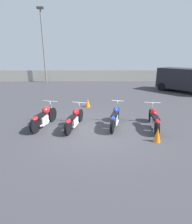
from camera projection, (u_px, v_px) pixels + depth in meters
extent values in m
plane|color=#38383D|center=(96.00, 131.00, 7.36)|extent=(60.00, 60.00, 0.00)
cube|color=#9E998E|center=(94.00, 76.00, 21.33)|extent=(40.00, 0.04, 1.32)
cylinder|color=slate|center=(44.00, 48.00, 19.70)|extent=(0.16, 0.16, 7.75)
cube|color=#333333|center=(40.00, 8.00, 18.47)|extent=(0.70, 0.35, 0.20)
cylinder|color=black|center=(52.00, 114.00, 8.41)|extent=(0.28, 0.67, 0.67)
cylinder|color=black|center=(35.00, 125.00, 7.11)|extent=(0.28, 0.67, 0.67)
cube|color=silver|center=(44.00, 121.00, 7.71)|extent=(0.33, 0.54, 0.37)
ellipsoid|color=red|center=(46.00, 110.00, 7.80)|extent=(0.41, 0.50, 0.35)
cube|color=black|center=(40.00, 116.00, 7.39)|extent=(0.39, 0.60, 0.10)
ellipsoid|color=red|center=(35.00, 119.00, 7.08)|extent=(0.31, 0.48, 0.16)
cylinder|color=silver|center=(50.00, 101.00, 8.11)|extent=(0.69, 0.23, 0.04)
cylinder|color=silver|center=(51.00, 108.00, 8.26)|extent=(0.12, 0.26, 0.67)
cylinder|color=silver|center=(45.00, 123.00, 7.57)|extent=(0.27, 0.71, 0.07)
cylinder|color=black|center=(80.00, 115.00, 8.38)|extent=(0.25, 0.62, 0.61)
cylinder|color=black|center=(68.00, 127.00, 6.95)|extent=(0.25, 0.62, 0.61)
cube|color=silver|center=(74.00, 122.00, 7.61)|extent=(0.33, 0.59, 0.34)
ellipsoid|color=#AD1419|center=(76.00, 112.00, 7.73)|extent=(0.37, 0.51, 0.31)
cube|color=black|center=(72.00, 118.00, 7.27)|extent=(0.36, 0.57, 0.10)
ellipsoid|color=#AD1419|center=(68.00, 121.00, 6.93)|extent=(0.30, 0.48, 0.16)
cylinder|color=silver|center=(79.00, 103.00, 8.09)|extent=(0.68, 0.20, 0.04)
cylinder|color=silver|center=(80.00, 109.00, 8.23)|extent=(0.11, 0.26, 0.64)
cylinder|color=silver|center=(76.00, 125.00, 7.46)|extent=(0.22, 0.61, 0.07)
cylinder|color=black|center=(117.00, 114.00, 8.44)|extent=(0.28, 0.68, 0.68)
cylinder|color=black|center=(112.00, 125.00, 7.12)|extent=(0.28, 0.68, 0.68)
cube|color=silver|center=(115.00, 120.00, 7.73)|extent=(0.33, 0.55, 0.37)
ellipsoid|color=navy|center=(116.00, 110.00, 7.83)|extent=(0.37, 0.53, 0.30)
cube|color=black|center=(114.00, 115.00, 7.40)|extent=(0.36, 0.55, 0.10)
ellipsoid|color=navy|center=(113.00, 118.00, 7.08)|extent=(0.31, 0.48, 0.16)
cylinder|color=silver|center=(118.00, 101.00, 8.14)|extent=(0.55, 0.18, 0.04)
cylinder|color=silver|center=(117.00, 108.00, 8.29)|extent=(0.12, 0.26, 0.67)
cylinder|color=silver|center=(117.00, 123.00, 7.59)|extent=(0.24, 0.66, 0.07)
cylinder|color=black|center=(151.00, 115.00, 8.36)|extent=(0.19, 0.62, 0.61)
cylinder|color=black|center=(157.00, 128.00, 6.94)|extent=(0.19, 0.62, 0.61)
cube|color=silver|center=(154.00, 122.00, 7.59)|extent=(0.28, 0.57, 0.34)
ellipsoid|color=#AD1419|center=(154.00, 112.00, 7.72)|extent=(0.33, 0.57, 0.30)
cube|color=black|center=(156.00, 118.00, 7.25)|extent=(0.32, 0.62, 0.10)
ellipsoid|color=#AD1419|center=(157.00, 121.00, 6.91)|extent=(0.26, 0.46, 0.16)
cylinder|color=silver|center=(152.00, 103.00, 8.06)|extent=(0.72, 0.14, 0.04)
cylinder|color=silver|center=(152.00, 109.00, 8.21)|extent=(0.09, 0.26, 0.64)
cylinder|color=silver|center=(157.00, 125.00, 7.45)|extent=(0.16, 0.61, 0.07)
cube|color=black|center=(186.00, 79.00, 14.89)|extent=(4.42, 4.67, 1.72)
cube|color=black|center=(162.00, 72.00, 16.36)|extent=(1.32, 1.16, 0.51)
cylinder|color=black|center=(162.00, 87.00, 15.73)|extent=(0.63, 0.67, 0.70)
cylinder|color=black|center=(171.00, 85.00, 16.89)|extent=(0.63, 0.67, 0.70)
cone|color=orange|center=(88.00, 103.00, 10.77)|extent=(0.31, 0.31, 0.51)
cone|color=orange|center=(157.00, 135.00, 6.39)|extent=(0.26, 0.26, 0.54)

